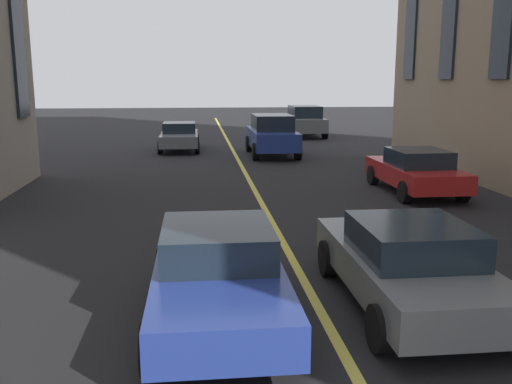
{
  "coord_description": "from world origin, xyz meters",
  "views": [
    {
      "loc": [
        7.84,
        1.82,
        3.43
      ],
      "look_at": [
        16.79,
        0.86,
        1.63
      ],
      "focal_mm": 39.22,
      "sensor_mm": 36.0,
      "label": 1
    }
  ],
  "objects_px": {
    "car_grey_parked_b": "(305,121)",
    "car_blue_mid": "(272,135)",
    "car_blue_trailing": "(218,273)",
    "car_grey_near": "(179,136)",
    "car_red_oncoming": "(416,170)",
    "car_grey_parked_a": "(407,263)"
  },
  "relations": [
    {
      "from": "car_grey_parked_b",
      "to": "car_blue_mid",
      "type": "xyz_separation_m",
      "value": [
        -8.64,
        3.22,
        0.0
      ]
    },
    {
      "from": "car_blue_mid",
      "to": "car_blue_trailing",
      "type": "relative_size",
      "value": 1.07
    },
    {
      "from": "car_blue_trailing",
      "to": "car_grey_near",
      "type": "bearing_deg",
      "value": 3.08
    },
    {
      "from": "car_grey_near",
      "to": "car_blue_trailing",
      "type": "xyz_separation_m",
      "value": [
        -20.36,
        -1.1,
        0.0
      ]
    },
    {
      "from": "car_red_oncoming",
      "to": "car_blue_mid",
      "type": "distance_m",
      "value": 9.77
    },
    {
      "from": "car_grey_parked_b",
      "to": "car_grey_parked_a",
      "type": "xyz_separation_m",
      "value": [
        -26.41,
        3.56,
        -0.27
      ]
    },
    {
      "from": "car_blue_mid",
      "to": "car_grey_parked_a",
      "type": "xyz_separation_m",
      "value": [
        -17.77,
        0.35,
        -0.27
      ]
    },
    {
      "from": "car_grey_near",
      "to": "car_grey_parked_b",
      "type": "relative_size",
      "value": 0.94
    },
    {
      "from": "car_grey_parked_b",
      "to": "car_blue_trailing",
      "type": "bearing_deg",
      "value": 166.37
    },
    {
      "from": "car_grey_near",
      "to": "car_grey_parked_b",
      "type": "xyz_separation_m",
      "value": [
        6.2,
        -7.54,
        0.27
      ]
    },
    {
      "from": "car_grey_near",
      "to": "car_red_oncoming",
      "type": "distance_m",
      "value": 13.89
    },
    {
      "from": "car_grey_parked_b",
      "to": "car_blue_mid",
      "type": "distance_m",
      "value": 9.22
    },
    {
      "from": "car_grey_parked_b",
      "to": "car_red_oncoming",
      "type": "relative_size",
      "value": 1.07
    },
    {
      "from": "car_grey_near",
      "to": "car_blue_mid",
      "type": "xyz_separation_m",
      "value": [
        -2.44,
        -4.32,
        0.27
      ]
    },
    {
      "from": "car_red_oncoming",
      "to": "car_blue_trailing",
      "type": "xyz_separation_m",
      "value": [
        -8.7,
        6.44,
        0.0
      ]
    },
    {
      "from": "car_blue_trailing",
      "to": "car_grey_parked_a",
      "type": "bearing_deg",
      "value": -86.99
    },
    {
      "from": "car_grey_parked_b",
      "to": "car_grey_parked_a",
      "type": "distance_m",
      "value": 26.65
    },
    {
      "from": "car_grey_parked_b",
      "to": "car_red_oncoming",
      "type": "bearing_deg",
      "value": -180.0
    },
    {
      "from": "car_grey_parked_b",
      "to": "car_blue_mid",
      "type": "height_order",
      "value": "same"
    },
    {
      "from": "car_blue_mid",
      "to": "car_grey_parked_a",
      "type": "bearing_deg",
      "value": 178.89
    },
    {
      "from": "car_blue_mid",
      "to": "car_grey_parked_b",
      "type": "bearing_deg",
      "value": -20.41
    },
    {
      "from": "car_red_oncoming",
      "to": "car_blue_mid",
      "type": "bearing_deg",
      "value": 19.22
    }
  ]
}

